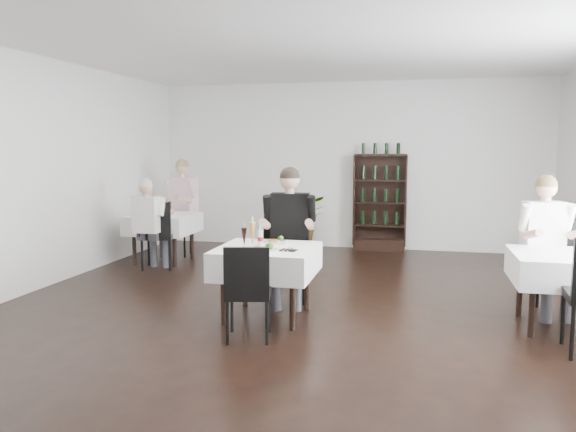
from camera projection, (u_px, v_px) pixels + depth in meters
The scene contains 21 objects.
room_shell at pixel (294, 179), 5.83m from camera, with size 9.00×9.00×9.00m.
wine_shelf at pixel (380, 203), 9.95m from camera, with size 0.90×0.28×1.75m.
main_table at pixel (267, 261), 6.01m from camera, with size 1.03×1.03×0.77m.
left_table at pixel (163, 224), 8.97m from camera, with size 0.98×0.98×0.77m.
right_table at pixel (563, 269), 5.62m from camera, with size 0.98×0.98×0.77m.
potted_tree at pixel (301, 222), 10.19m from camera, with size 0.88×0.77×0.98m, color #2B5C1F.
main_chair_far at pixel (284, 253), 6.72m from camera, with size 0.59×0.59×0.99m.
main_chair_near at pixel (248, 287), 5.26m from camera, with size 0.50×0.51×0.92m.
left_chair_far at pixel (178, 225), 9.59m from camera, with size 0.46×0.47×0.91m.
left_chair_near at pixel (157, 231), 8.40m from camera, with size 0.57×0.57×1.03m.
right_chair_far at pixel (560, 262), 6.22m from camera, with size 0.47×0.48×1.00m.
diner_main at pixel (289, 225), 6.53m from camera, with size 0.64×0.65×1.61m.
diner_left_far at pixel (180, 199), 9.57m from camera, with size 0.69×0.74×1.64m.
diner_left_near at pixel (149, 217), 8.29m from camera, with size 0.53×0.53×1.38m.
diner_right_far at pixel (547, 234), 6.09m from camera, with size 0.64×0.67×1.53m.
plate_far at pixel (276, 241), 6.27m from camera, with size 0.24×0.24×0.07m.
plate_near at pixel (263, 250), 5.73m from camera, with size 0.32×0.32×0.09m.
pilsner_dark at pixel (244, 237), 5.98m from camera, with size 0.06×0.06×0.26m.
pilsner_lager at pixel (252, 234), 6.07m from camera, with size 0.07×0.07×0.32m.
coke_bottle at pixel (260, 238), 6.06m from camera, with size 0.06×0.06×0.22m.
napkin_cutlery at pixel (288, 250), 5.79m from camera, with size 0.19×0.19×0.02m.
Camera 1 is at (1.27, -5.70, 1.82)m, focal length 35.00 mm.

